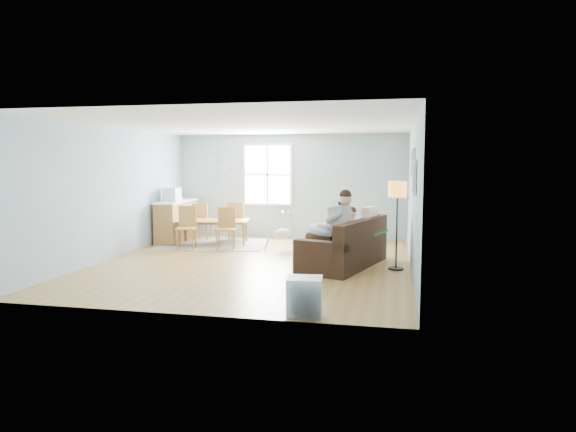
% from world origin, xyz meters
% --- Properties ---
extents(room, '(8.40, 9.40, 3.90)m').
position_xyz_m(room, '(0.00, 0.00, 2.42)').
color(room, '#A07338').
extents(window, '(1.32, 0.08, 1.62)m').
position_xyz_m(window, '(-0.60, 3.46, 1.65)').
color(window, white).
rests_on(window, room).
extents(pictures, '(0.05, 1.34, 0.74)m').
position_xyz_m(pictures, '(2.97, -1.05, 1.85)').
color(pictures, white).
rests_on(pictures, room).
extents(wall_plates, '(0.67, 0.02, 0.66)m').
position_xyz_m(wall_plates, '(-2.00, 3.47, 1.83)').
color(wall_plates, '#8C9DA8').
rests_on(wall_plates, room).
extents(sofa, '(1.59, 2.45, 0.92)m').
position_xyz_m(sofa, '(1.80, 0.04, 0.32)').
color(sofa, black).
rests_on(sofa, room).
extents(green_throw, '(1.26, 1.17, 0.04)m').
position_xyz_m(green_throw, '(1.94, 0.79, 0.58)').
color(green_throw, '#145A29').
rests_on(green_throw, sofa).
extents(beige_pillow, '(0.30, 0.57, 0.55)m').
position_xyz_m(beige_pillow, '(2.20, 0.54, 0.83)').
color(beige_pillow, '#C2B494').
rests_on(beige_pillow, sofa).
extents(father, '(1.12, 0.70, 1.49)m').
position_xyz_m(father, '(1.57, -0.23, 0.79)').
color(father, gray).
rests_on(father, sofa).
extents(nursing_pillow, '(0.77, 0.76, 0.25)m').
position_xyz_m(nursing_pillow, '(1.41, -0.18, 0.72)').
color(nursing_pillow, '#C3E5F4').
rests_on(nursing_pillow, father).
extents(infant, '(0.18, 0.40, 0.15)m').
position_xyz_m(infant, '(1.41, -0.14, 0.79)').
color(infant, silver).
rests_on(infant, nursing_pillow).
extents(toddler, '(0.60, 0.40, 0.88)m').
position_xyz_m(toddler, '(1.78, 0.27, 0.77)').
color(toddler, white).
rests_on(toddler, sofa).
extents(floor_lamp, '(0.33, 0.33, 1.63)m').
position_xyz_m(floor_lamp, '(2.73, -0.05, 1.35)').
color(floor_lamp, black).
rests_on(floor_lamp, room).
extents(storage_cube, '(0.48, 0.44, 0.50)m').
position_xyz_m(storage_cube, '(1.55, -3.20, 0.25)').
color(storage_cube, white).
rests_on(storage_cube, room).
extents(rug, '(2.73, 2.19, 0.01)m').
position_xyz_m(rug, '(-1.60, 2.05, 0.01)').
color(rug, gray).
rests_on(rug, room).
extents(dining_table, '(1.83, 1.26, 0.59)m').
position_xyz_m(dining_table, '(-1.60, 2.05, 0.30)').
color(dining_table, brown).
rests_on(dining_table, rug).
extents(chair_sw, '(0.52, 0.52, 0.97)m').
position_xyz_m(chair_sw, '(-2.00, 1.38, 0.56)').
color(chair_sw, '#A57739').
rests_on(chair_sw, rug).
extents(chair_se, '(0.50, 0.50, 0.95)m').
position_xyz_m(chair_se, '(-1.09, 1.48, 0.54)').
color(chair_se, '#A57739').
rests_on(chair_se, rug).
extents(chair_nw, '(0.43, 0.43, 0.94)m').
position_xyz_m(chair_nw, '(-2.13, 2.62, 0.53)').
color(chair_nw, '#A57739').
rests_on(chair_nw, rug).
extents(chair_ne, '(0.46, 0.46, 0.99)m').
position_xyz_m(chair_ne, '(-1.22, 2.71, 0.56)').
color(chair_ne, '#A57739').
rests_on(chair_ne, rug).
extents(counter, '(0.61, 1.84, 1.02)m').
position_xyz_m(counter, '(-2.70, 2.41, 0.52)').
color(counter, brown).
rests_on(counter, room).
extents(monitor, '(0.37, 0.35, 0.34)m').
position_xyz_m(monitor, '(-2.67, 2.06, 1.19)').
color(monitor, silver).
rests_on(monitor, counter).
extents(baby_swing, '(0.99, 1.00, 0.85)m').
position_xyz_m(baby_swing, '(0.19, 1.73, 0.38)').
color(baby_swing, silver).
rests_on(baby_swing, room).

